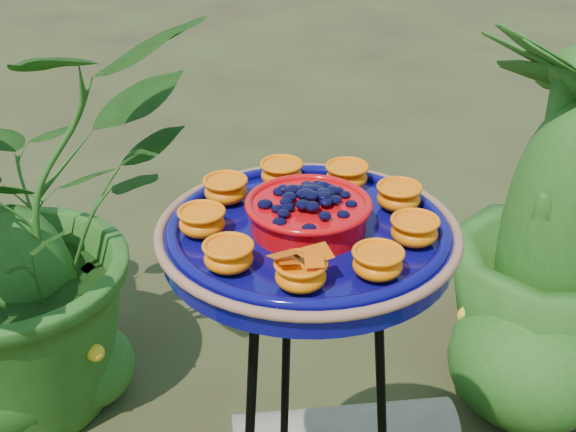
% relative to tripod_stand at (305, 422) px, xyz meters
% --- Properties ---
extents(tripod_stand, '(0.36, 0.36, 0.83)m').
position_rel_tripod_stand_xyz_m(tripod_stand, '(0.00, 0.00, 0.00)').
color(tripod_stand, black).
rests_on(tripod_stand, ground).
extents(feeder_dish, '(0.50, 0.50, 0.10)m').
position_rel_tripod_stand_xyz_m(feeder_dish, '(-0.00, -0.00, 0.37)').
color(feeder_dish, '#090756').
rests_on(feeder_dish, tripod_stand).
extents(shrub_back_left, '(1.21, 1.20, 1.01)m').
position_rel_tripod_stand_xyz_m(shrub_back_left, '(-0.66, 0.71, -0.00)').
color(shrub_back_left, '#254C14').
rests_on(shrub_back_left, ground).
extents(shrub_back_right, '(0.73, 0.73, 0.97)m').
position_rel_tripod_stand_xyz_m(shrub_back_right, '(0.69, 0.72, -0.02)').
color(shrub_back_right, '#254C14').
rests_on(shrub_back_right, ground).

